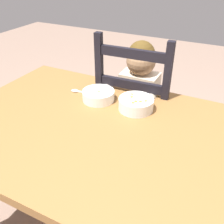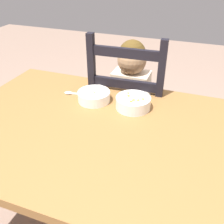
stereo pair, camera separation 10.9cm
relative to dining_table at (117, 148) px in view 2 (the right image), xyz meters
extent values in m
cube|color=olive|center=(0.00, 0.00, 0.07)|extent=(1.54, 0.92, 0.04)
cylinder|color=olive|center=(-0.69, 0.39, -0.30)|extent=(0.07, 0.07, 0.70)
cube|color=black|center=(-0.10, 0.56, -0.19)|extent=(0.44, 0.44, 0.02)
cube|color=black|center=(0.08, 0.76, -0.42)|extent=(0.04, 0.04, 0.44)
cube|color=black|center=(-0.30, 0.74, -0.42)|extent=(0.04, 0.04, 0.44)
cube|color=black|center=(0.10, 0.38, -0.42)|extent=(0.04, 0.04, 0.44)
cube|color=black|center=(-0.28, 0.36, -0.42)|extent=(0.04, 0.04, 0.44)
cube|color=black|center=(0.10, 0.38, 0.11)|extent=(0.04, 0.04, 0.58)
cube|color=black|center=(-0.28, 0.36, 0.11)|extent=(0.04, 0.04, 0.58)
cube|color=black|center=(-0.09, 0.37, 0.31)|extent=(0.36, 0.04, 0.05)
cube|color=black|center=(-0.09, 0.37, 0.13)|extent=(0.36, 0.04, 0.05)
cube|color=beige|center=(-0.10, 0.53, -0.02)|extent=(0.22, 0.14, 0.32)
sphere|color=#A47B56|center=(-0.10, 0.53, 0.21)|extent=(0.17, 0.17, 0.17)
sphere|color=#513B17|center=(-0.10, 0.53, 0.25)|extent=(0.16, 0.16, 0.16)
cylinder|color=#3F4C72|center=(-0.15, 0.41, -0.41)|extent=(0.07, 0.07, 0.46)
cylinder|color=#3F4C72|center=(-0.04, 0.41, -0.41)|extent=(0.07, 0.07, 0.46)
cylinder|color=beige|center=(-0.23, 0.43, 0.06)|extent=(0.06, 0.24, 0.13)
cylinder|color=beige|center=(0.03, 0.43, 0.06)|extent=(0.06, 0.24, 0.13)
cylinder|color=white|center=(-0.20, 0.21, 0.12)|extent=(0.16, 0.16, 0.05)
cylinder|color=white|center=(-0.20, 0.21, 0.09)|extent=(0.07, 0.07, 0.01)
cylinder|color=green|center=(-0.20, 0.21, 0.13)|extent=(0.14, 0.14, 0.03)
sphere|color=#409139|center=(-0.19, 0.23, 0.14)|extent=(0.01, 0.01, 0.01)
sphere|color=green|center=(-0.19, 0.21, 0.14)|extent=(0.01, 0.01, 0.01)
sphere|color=green|center=(-0.20, 0.21, 0.14)|extent=(0.01, 0.01, 0.01)
sphere|color=#4A9224|center=(-0.20, 0.21, 0.14)|extent=(0.01, 0.01, 0.01)
cylinder|color=white|center=(0.01, 0.21, 0.12)|extent=(0.17, 0.17, 0.06)
cylinder|color=white|center=(0.01, 0.21, 0.09)|extent=(0.08, 0.08, 0.01)
cylinder|color=orange|center=(0.01, 0.21, 0.13)|extent=(0.14, 0.14, 0.03)
cube|color=orange|center=(0.04, 0.19, 0.15)|extent=(0.02, 0.02, 0.01)
cube|color=orange|center=(-0.03, 0.24, 0.15)|extent=(0.02, 0.02, 0.01)
cube|color=orange|center=(0.01, 0.19, 0.15)|extent=(0.02, 0.02, 0.01)
cube|color=orange|center=(-0.02, 0.22, 0.15)|extent=(0.02, 0.02, 0.01)
cube|color=orange|center=(0.01, 0.17, 0.15)|extent=(0.01, 0.01, 0.01)
cube|color=orange|center=(0.05, 0.21, 0.15)|extent=(0.02, 0.02, 0.01)
cube|color=silver|center=(-0.30, 0.25, 0.09)|extent=(0.10, 0.03, 0.00)
ellipsoid|color=silver|center=(-0.36, 0.24, 0.10)|extent=(0.05, 0.04, 0.01)
camera|label=1|loc=(0.38, -0.79, 0.74)|focal=40.98mm
camera|label=2|loc=(0.28, -0.84, 0.74)|focal=40.98mm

